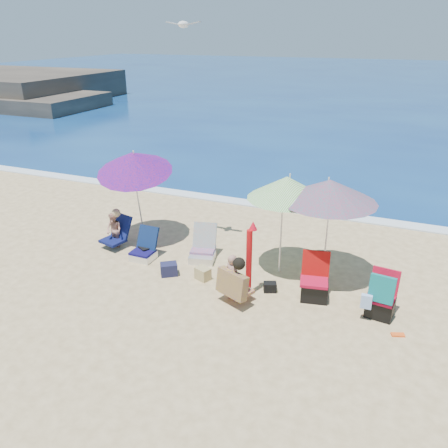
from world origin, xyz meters
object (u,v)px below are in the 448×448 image
at_px(umbrella_blue, 133,162).
at_px(umbrella_turquoise, 329,191).
at_px(chair_navy, 144,251).
at_px(camp_chair_right, 380,300).
at_px(chair_rainbow, 203,250).
at_px(person_center, 233,280).
at_px(umbrella_striped, 287,188).
at_px(camp_chair_left, 314,285).
at_px(person_left, 115,230).
at_px(seagull, 183,24).
at_px(furled_umbrella, 250,256).

bearing_deg(umbrella_blue, umbrella_turquoise, -1.47).
height_order(chair_navy, camp_chair_right, camp_chair_right).
bearing_deg(umbrella_turquoise, chair_rainbow, -175.97).
bearing_deg(camp_chair_right, person_center, -167.97).
bearing_deg(umbrella_striped, person_center, -108.47).
height_order(umbrella_blue, camp_chair_left, umbrella_blue).
xyz_separation_m(camp_chair_right, person_center, (-2.62, -0.56, 0.15)).
height_order(camp_chair_right, person_left, person_left).
height_order(chair_rainbow, seagull, seagull).
bearing_deg(seagull, furled_umbrella, -36.68).
relative_size(chair_rainbow, person_center, 0.89).
bearing_deg(camp_chair_right, person_left, 174.20).
distance_m(umbrella_striped, chair_rainbow, 2.47).
bearing_deg(person_center, camp_chair_right, 12.03).
xyz_separation_m(umbrella_blue, person_center, (3.16, -1.70, -1.51)).
xyz_separation_m(umbrella_striped, person_left, (-4.00, -0.40, -1.44)).
height_order(furled_umbrella, chair_navy, furled_umbrella).
bearing_deg(chair_navy, furled_umbrella, -10.99).
relative_size(furled_umbrella, camp_chair_right, 1.69).
bearing_deg(camp_chair_right, chair_navy, 176.17).
height_order(camp_chair_right, seagull, seagull).
relative_size(umbrella_turquoise, umbrella_blue, 0.96).
distance_m(umbrella_blue, person_center, 3.89).
distance_m(umbrella_blue, person_left, 1.67).
bearing_deg(chair_navy, person_left, 163.96).
bearing_deg(camp_chair_left, chair_navy, 177.29).
bearing_deg(umbrella_turquoise, furled_umbrella, -134.62).
height_order(chair_rainbow, person_left, person_left).
bearing_deg(furled_umbrella, camp_chair_right, 4.27).
height_order(camp_chair_left, person_left, person_left).
distance_m(camp_chair_left, camp_chair_right, 1.23).
height_order(umbrella_turquoise, furled_umbrella, umbrella_turquoise).
bearing_deg(person_left, person_center, -18.69).
distance_m(furled_umbrella, camp_chair_right, 2.49).
height_order(camp_chair_left, seagull, seagull).
bearing_deg(camp_chair_left, camp_chair_right, -7.39).
height_order(umbrella_blue, chair_rainbow, umbrella_blue).
distance_m(person_center, person_left, 3.67).
xyz_separation_m(umbrella_turquoise, chair_rainbow, (-2.66, -0.19, -1.72)).
bearing_deg(chair_rainbow, umbrella_striped, 5.63).
distance_m(chair_rainbow, seagull, 4.76).
relative_size(umbrella_striped, furled_umbrella, 1.41).
bearing_deg(person_center, seagull, 134.33).
height_order(umbrella_turquoise, person_center, umbrella_turquoise).
xyz_separation_m(furled_umbrella, camp_chair_left, (1.21, 0.34, -0.56)).
relative_size(umbrella_turquoise, chair_navy, 3.33).
xyz_separation_m(furled_umbrella, seagull, (-2.03, 1.51, 4.07)).
distance_m(camp_chair_right, seagull, 6.53).
bearing_deg(umbrella_blue, furled_umbrella, -21.65).
bearing_deg(umbrella_blue, camp_chair_left, -12.22).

